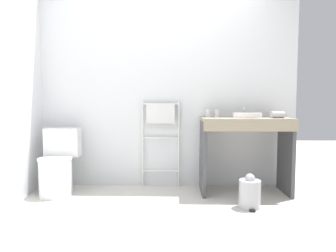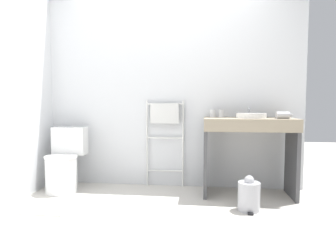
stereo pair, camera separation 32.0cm
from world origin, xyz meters
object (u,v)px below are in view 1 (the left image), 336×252
toilet (58,166)px  hair_dryer (278,115)px  sink_basin (247,115)px  cup_near_wall (209,113)px  towel_radiator (161,124)px  cup_near_edge (217,113)px  trash_bin (250,193)px

toilet → hair_dryer: (2.51, -0.00, 0.59)m
sink_basin → cup_near_wall: 0.46m
toilet → hair_dryer: 2.58m
toilet → towel_radiator: towel_radiator is taller
cup_near_edge → trash_bin: 1.06m
toilet → cup_near_wall: bearing=8.9°
towel_radiator → sink_basin: size_ratio=3.26×
toilet → hair_dryer: hair_dryer is taller
toilet → towel_radiator: size_ratio=0.71×
hair_dryer → toilet: bearing=180.0°
sink_basin → cup_near_edge: (-0.32, 0.17, 0.01)m
sink_basin → toilet: bearing=-177.8°
cup_near_wall → hair_dryer: size_ratio=0.52×
sink_basin → cup_near_wall: bearing=155.2°
toilet → towel_radiator: 1.31m
toilet → trash_bin: bearing=-11.5°
cup_near_wall → trash_bin: cup_near_wall is taller
hair_dryer → cup_near_wall: bearing=159.6°
toilet → sink_basin: 2.27m
cup_near_wall → hair_dryer: cup_near_wall is taller
towel_radiator → hair_dryer: size_ratio=6.14×
cup_near_wall → toilet: bearing=-171.1°
cup_near_edge → trash_bin: size_ratio=0.26×
cup_near_wall → cup_near_edge: size_ratio=1.02×
toilet → trash_bin: 2.15m
cup_near_wall → cup_near_edge: bearing=-15.2°
toilet → cup_near_edge: (1.87, 0.25, 0.60)m
cup_near_wall → towel_radiator: bearing=175.8°
trash_bin → sink_basin: bearing=80.8°
cup_near_wall → hair_dryer: 0.79m
toilet → cup_near_edge: cup_near_edge is taller
towel_radiator → trash_bin: bearing=-38.8°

